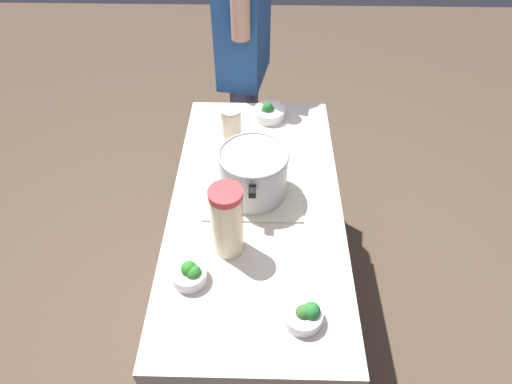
{
  "coord_description": "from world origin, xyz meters",
  "views": [
    {
      "loc": [
        -1.06,
        -0.02,
        2.03
      ],
      "look_at": [
        0.0,
        0.0,
        0.95
      ],
      "focal_mm": 30.07,
      "sensor_mm": 36.0,
      "label": 1
    }
  ],
  "objects_px": {
    "broccoli_bowl_front": "(190,274)",
    "person_cook": "(244,68)",
    "lemonade_pitcher": "(227,221)",
    "mason_jar": "(231,123)",
    "broccoli_bowl_center": "(304,314)",
    "broccoli_bowl_back": "(269,112)",
    "cooking_pot": "(254,172)"
  },
  "relations": [
    {
      "from": "broccoli_bowl_front",
      "to": "person_cook",
      "type": "xyz_separation_m",
      "value": [
        1.22,
        -0.11,
        0.01
      ]
    },
    {
      "from": "lemonade_pitcher",
      "to": "mason_jar",
      "type": "distance_m",
      "value": 0.59
    },
    {
      "from": "broccoli_bowl_center",
      "to": "person_cook",
      "type": "relative_size",
      "value": 0.07
    },
    {
      "from": "person_cook",
      "to": "lemonade_pitcher",
      "type": "bearing_deg",
      "value": 179.77
    },
    {
      "from": "broccoli_bowl_back",
      "to": "cooking_pot",
      "type": "bearing_deg",
      "value": 173.25
    },
    {
      "from": "mason_jar",
      "to": "broccoli_bowl_center",
      "type": "bearing_deg",
      "value": -162.93
    },
    {
      "from": "lemonade_pitcher",
      "to": "broccoli_bowl_center",
      "type": "distance_m",
      "value": 0.36
    },
    {
      "from": "broccoli_bowl_back",
      "to": "person_cook",
      "type": "relative_size",
      "value": 0.08
    },
    {
      "from": "broccoli_bowl_front",
      "to": "broccoli_bowl_back",
      "type": "xyz_separation_m",
      "value": [
        0.85,
        -0.24,
        -0.0
      ]
    },
    {
      "from": "cooking_pot",
      "to": "mason_jar",
      "type": "height_order",
      "value": "cooking_pot"
    },
    {
      "from": "broccoli_bowl_front",
      "to": "broccoli_bowl_center",
      "type": "relative_size",
      "value": 0.97
    },
    {
      "from": "broccoli_bowl_front",
      "to": "cooking_pot",
      "type": "bearing_deg",
      "value": -25.87
    },
    {
      "from": "cooking_pot",
      "to": "broccoli_bowl_center",
      "type": "distance_m",
      "value": 0.54
    },
    {
      "from": "mason_jar",
      "to": "lemonade_pitcher",
      "type": "bearing_deg",
      "value": -177.36
    },
    {
      "from": "mason_jar",
      "to": "broccoli_bowl_center",
      "type": "relative_size",
      "value": 1.22
    },
    {
      "from": "cooking_pot",
      "to": "broccoli_bowl_front",
      "type": "bearing_deg",
      "value": 154.13
    },
    {
      "from": "broccoli_bowl_back",
      "to": "mason_jar",
      "type": "bearing_deg",
      "value": 131.87
    },
    {
      "from": "cooking_pot",
      "to": "broccoli_bowl_front",
      "type": "distance_m",
      "value": 0.43
    },
    {
      "from": "broccoli_bowl_front",
      "to": "broccoli_bowl_back",
      "type": "height_order",
      "value": "broccoli_bowl_back"
    },
    {
      "from": "cooking_pot",
      "to": "person_cook",
      "type": "bearing_deg",
      "value": 4.75
    },
    {
      "from": "cooking_pot",
      "to": "broccoli_bowl_back",
      "type": "relative_size",
      "value": 2.27
    },
    {
      "from": "broccoli_bowl_center",
      "to": "lemonade_pitcher",
      "type": "bearing_deg",
      "value": 42.32
    },
    {
      "from": "broccoli_bowl_center",
      "to": "broccoli_bowl_back",
      "type": "xyz_separation_m",
      "value": [
        0.98,
        0.1,
        -0.0
      ]
    },
    {
      "from": "broccoli_bowl_center",
      "to": "broccoli_bowl_front",
      "type": "bearing_deg",
      "value": 69.43
    },
    {
      "from": "broccoli_bowl_center",
      "to": "broccoli_bowl_back",
      "type": "height_order",
      "value": "broccoli_bowl_back"
    },
    {
      "from": "mason_jar",
      "to": "person_cook",
      "type": "relative_size",
      "value": 0.08
    },
    {
      "from": "broccoli_bowl_front",
      "to": "broccoli_bowl_center",
      "type": "xyz_separation_m",
      "value": [
        -0.13,
        -0.34,
        -0.0
      ]
    },
    {
      "from": "lemonade_pitcher",
      "to": "person_cook",
      "type": "height_order",
      "value": "person_cook"
    },
    {
      "from": "broccoli_bowl_front",
      "to": "broccoli_bowl_back",
      "type": "bearing_deg",
      "value": -15.75
    },
    {
      "from": "cooking_pot",
      "to": "broccoli_bowl_center",
      "type": "height_order",
      "value": "cooking_pot"
    },
    {
      "from": "cooking_pot",
      "to": "broccoli_bowl_front",
      "type": "height_order",
      "value": "cooking_pot"
    },
    {
      "from": "person_cook",
      "to": "mason_jar",
      "type": "bearing_deg",
      "value": 176.49
    }
  ]
}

